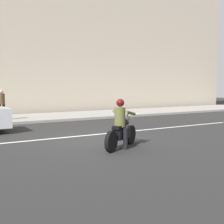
{
  "coord_description": "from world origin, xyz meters",
  "views": [
    {
      "loc": [
        -4.79,
        -9.39,
        1.91
      ],
      "look_at": [
        0.48,
        -0.71,
        1.04
      ],
      "focal_mm": 46.72,
      "sensor_mm": 36.0,
      "label": 1
    }
  ],
  "objects": [
    {
      "name": "lane_marking_stripe",
      "position": [
        -0.49,
        0.9,
        0.0
      ],
      "size": [
        18.0,
        0.14,
        0.01
      ],
      "primitive_type": "cube",
      "color": "silver",
      "rests_on": "ground_plane"
    },
    {
      "name": "ground_plane",
      "position": [
        0.0,
        0.0,
        0.0
      ],
      "size": [
        80.0,
        80.0,
        0.0
      ],
      "primitive_type": "plane",
      "color": "#242424"
    },
    {
      "name": "building_facade",
      "position": [
        0.0,
        11.4,
        6.19
      ],
      "size": [
        40.0,
        1.4,
        12.38
      ],
      "primitive_type": "cube",
      "color": "#B7A893",
      "rests_on": "ground_plane"
    },
    {
      "name": "pedestrian_bystander",
      "position": [
        -1.77,
        7.01,
        1.1
      ],
      "size": [
        0.34,
        0.34,
        1.64
      ],
      "color": "black",
      "rests_on": "sidewalk_slab"
    },
    {
      "name": "motorcycle_with_rider_olive",
      "position": [
        0.16,
        -1.81,
        0.64
      ],
      "size": [
        1.81,
        1.18,
        1.56
      ],
      "color": "black",
      "rests_on": "ground_plane"
    },
    {
      "name": "sidewalk_slab",
      "position": [
        0.0,
        8.0,
        0.07
      ],
      "size": [
        40.0,
        4.4,
        0.14
      ],
      "primitive_type": "cube",
      "color": "gray",
      "rests_on": "ground_plane"
    }
  ]
}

